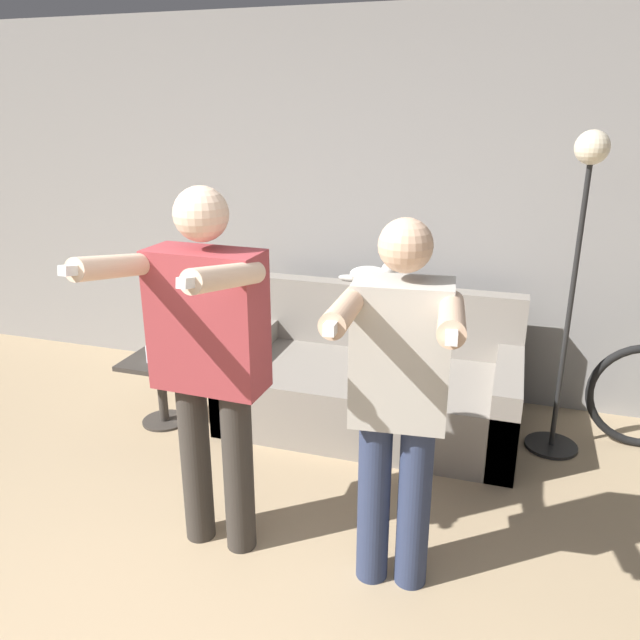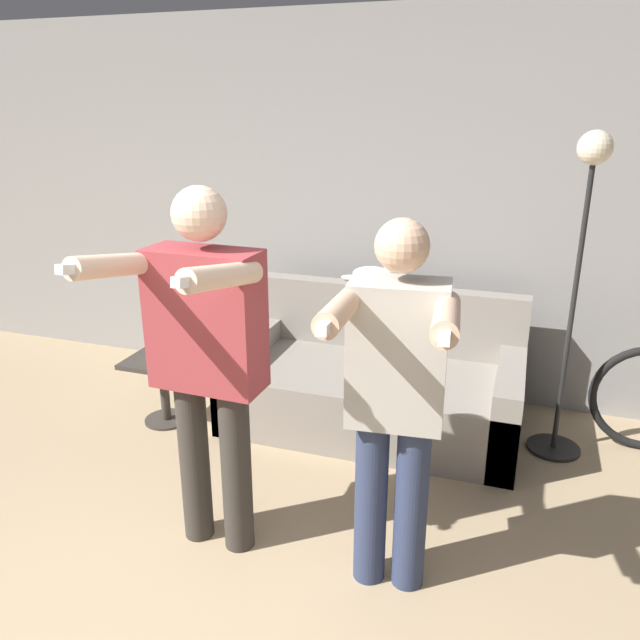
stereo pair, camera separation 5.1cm
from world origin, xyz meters
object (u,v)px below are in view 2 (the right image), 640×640
(cat, at_px, (376,274))
(cup, at_px, (155,353))
(person_left, at_px, (206,349))
(couch, at_px, (374,386))
(floor_lamp, at_px, (581,247))
(side_table, at_px, (163,376))
(person_right, at_px, (395,393))

(cat, xyz_separation_m, cup, (-1.22, -0.82, -0.41))
(cat, bearing_deg, person_left, -100.62)
(couch, bearing_deg, floor_lamp, 0.86)
(side_table, bearing_deg, couch, 17.82)
(person_left, height_order, person_right, person_left)
(cup, bearing_deg, person_right, -28.24)
(cat, bearing_deg, cup, -146.04)
(couch, relative_size, side_table, 4.05)
(couch, bearing_deg, person_left, -106.72)
(person_right, xyz_separation_m, floor_lamp, (0.71, 1.42, 0.34))
(side_table, bearing_deg, cup, -97.52)
(floor_lamp, bearing_deg, person_left, -137.63)
(person_left, xyz_separation_m, cup, (-0.89, 0.92, -0.49))
(person_right, height_order, cat, person_right)
(cup, bearing_deg, cat, 33.96)
(cat, xyz_separation_m, floor_lamp, (1.22, -0.33, 0.34))
(person_right, distance_m, cat, 1.82)
(person_right, bearing_deg, floor_lamp, 57.42)
(floor_lamp, relative_size, side_table, 4.12)
(person_left, bearing_deg, cup, 135.91)
(side_table, distance_m, cup, 0.19)
(person_left, distance_m, floor_lamp, 2.11)
(couch, xyz_separation_m, floor_lamp, (1.13, 0.02, 1.00))
(couch, height_order, floor_lamp, floor_lamp)
(person_right, bearing_deg, couch, 100.71)
(person_right, relative_size, cat, 3.98)
(person_left, bearing_deg, couch, 75.19)
(couch, bearing_deg, cat, 104.84)
(person_right, xyz_separation_m, cat, (-0.51, 1.75, -0.00))
(person_left, bearing_deg, side_table, 134.09)
(person_left, height_order, side_table, person_left)
(cat, relative_size, cup, 3.82)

